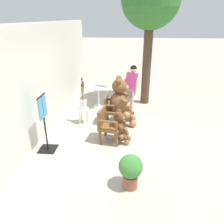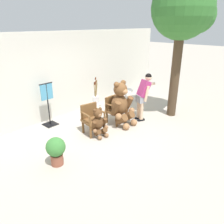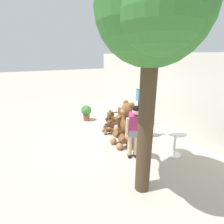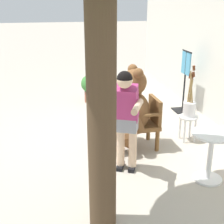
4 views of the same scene
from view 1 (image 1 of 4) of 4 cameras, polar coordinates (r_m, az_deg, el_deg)
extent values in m
plane|color=#B2A899|center=(6.07, 4.92, -5.18)|extent=(60.00, 60.00, 0.00)
cube|color=silver|center=(6.02, -18.30, 7.82)|extent=(10.00, 0.16, 2.80)
cube|color=brown|center=(5.45, -0.37, -3.80)|extent=(0.64, 0.61, 0.07)
cylinder|color=brown|center=(5.32, 1.17, -7.27)|extent=(0.07, 0.07, 0.37)
cylinder|color=brown|center=(5.71, 2.30, -4.99)|extent=(0.07, 0.07, 0.37)
cylinder|color=brown|center=(5.42, -3.17, -6.67)|extent=(0.07, 0.07, 0.37)
cylinder|color=brown|center=(5.81, -1.75, -4.47)|extent=(0.07, 0.07, 0.37)
cube|color=brown|center=(5.41, -2.72, -1.19)|extent=(0.52, 0.15, 0.42)
cylinder|color=brown|center=(5.13, -1.12, -2.50)|extent=(0.14, 0.48, 0.06)
cylinder|color=brown|center=(5.13, 1.14, -3.88)|extent=(0.05, 0.05, 0.22)
cylinder|color=brown|center=(5.56, 0.32, -0.32)|extent=(0.14, 0.48, 0.06)
cylinder|color=brown|center=(5.56, 2.41, -1.59)|extent=(0.05, 0.05, 0.22)
cube|color=brown|center=(6.37, 0.48, 0.38)|extent=(0.56, 0.53, 0.07)
cylinder|color=brown|center=(6.24, 2.25, -2.36)|extent=(0.07, 0.07, 0.37)
cylinder|color=brown|center=(6.66, 2.42, -0.64)|extent=(0.07, 0.07, 0.37)
cylinder|color=brown|center=(6.27, -1.59, -2.23)|extent=(0.07, 0.07, 0.37)
cylinder|color=brown|center=(6.68, -1.18, -0.52)|extent=(0.07, 0.07, 0.37)
cube|color=brown|center=(6.30, -1.60, 2.50)|extent=(0.52, 0.07, 0.42)
cylinder|color=brown|center=(6.04, 0.33, 1.67)|extent=(0.06, 0.48, 0.06)
cylinder|color=brown|center=(6.07, 2.30, 0.65)|extent=(0.05, 0.05, 0.22)
cylinder|color=brown|center=(6.51, 0.65, 3.31)|extent=(0.06, 0.48, 0.06)
cylinder|color=brown|center=(6.54, 2.48, 2.35)|extent=(0.05, 0.05, 0.22)
ellipsoid|color=brown|center=(6.27, 1.58, 2.33)|extent=(0.58, 0.49, 0.66)
sphere|color=brown|center=(6.11, 1.95, 6.79)|extent=(0.42, 0.42, 0.42)
ellipsoid|color=#A47148|center=(6.11, 3.63, 6.46)|extent=(0.20, 0.16, 0.15)
sphere|color=black|center=(6.11, 3.63, 6.55)|extent=(0.06, 0.06, 0.06)
sphere|color=brown|center=(5.91, 1.69, 8.01)|extent=(0.17, 0.17, 0.17)
sphere|color=brown|center=(6.21, 1.84, 8.79)|extent=(0.17, 0.17, 0.17)
cylinder|color=brown|center=(5.98, 2.49, 1.23)|extent=(0.19, 0.37, 0.50)
sphere|color=#A47148|center=(6.05, 3.70, -0.80)|extent=(0.20, 0.20, 0.20)
cylinder|color=brown|center=(6.56, 2.69, 3.27)|extent=(0.19, 0.37, 0.50)
sphere|color=#A47148|center=(6.65, 3.80, 1.50)|extent=(0.20, 0.20, 0.20)
cylinder|color=brown|center=(6.24, 3.69, -1.40)|extent=(0.25, 0.41, 0.39)
sphere|color=#A47148|center=(6.31, 5.46, -2.98)|extent=(0.21, 0.21, 0.21)
cylinder|color=brown|center=(6.57, 3.75, -0.10)|extent=(0.25, 0.41, 0.39)
sphere|color=#A47148|center=(6.66, 5.43, -1.49)|extent=(0.21, 0.21, 0.21)
ellipsoid|color=brown|center=(5.45, 1.52, -4.08)|extent=(0.39, 0.35, 0.40)
sphere|color=brown|center=(5.31, 1.76, -1.20)|extent=(0.25, 0.25, 0.25)
ellipsoid|color=#8C603D|center=(5.30, 2.88, -1.51)|extent=(0.13, 0.11, 0.09)
sphere|color=black|center=(5.30, 2.88, -1.45)|extent=(0.04, 0.04, 0.04)
sphere|color=brown|center=(5.19, 1.39, -0.54)|extent=(0.10, 0.10, 0.10)
sphere|color=brown|center=(5.36, 1.88, 0.25)|extent=(0.10, 0.10, 0.10)
cylinder|color=brown|center=(5.28, 1.74, -5.07)|extent=(0.15, 0.23, 0.30)
sphere|color=#8C603D|center=(5.32, 2.53, -6.46)|extent=(0.12, 0.12, 0.12)
cylinder|color=brown|center=(5.60, 2.63, -3.32)|extent=(0.15, 0.23, 0.30)
sphere|color=#8C603D|center=(5.65, 3.41, -4.56)|extent=(0.12, 0.12, 0.12)
cylinder|color=brown|center=(5.44, 2.72, -6.76)|extent=(0.19, 0.27, 0.23)
sphere|color=#8C603D|center=(5.46, 3.90, -7.93)|extent=(0.13, 0.13, 0.13)
cylinder|color=brown|center=(5.62, 3.20, -5.71)|extent=(0.19, 0.27, 0.23)
sphere|color=#8C603D|center=(5.66, 4.38, -6.74)|extent=(0.13, 0.13, 0.13)
cube|color=black|center=(7.11, 5.06, -0.47)|extent=(0.26, 0.18, 0.06)
cylinder|color=beige|center=(6.94, 5.19, 2.85)|extent=(0.12, 0.12, 0.82)
cube|color=black|center=(7.17, 3.76, -0.18)|extent=(0.26, 0.18, 0.06)
cylinder|color=beige|center=(7.01, 3.85, 3.11)|extent=(0.12, 0.12, 0.82)
cube|color=gray|center=(6.88, 4.59, 5.17)|extent=(0.32, 0.36, 0.24)
cube|color=#9E2D66|center=(6.87, 5.02, 7.94)|extent=(0.48, 0.45, 0.58)
sphere|color=beige|center=(6.91, 5.65, 11.06)|extent=(0.21, 0.21, 0.21)
sphere|color=black|center=(6.91, 5.65, 11.23)|extent=(0.21, 0.21, 0.21)
cylinder|color=beige|center=(7.15, 4.49, 9.00)|extent=(0.55, 0.31, 0.12)
cylinder|color=beige|center=(6.83, 6.44, 6.74)|extent=(0.19, 0.15, 0.51)
cylinder|color=white|center=(6.42, -7.48, 0.75)|extent=(0.34, 0.34, 0.03)
cylinder|color=white|center=(6.62, -8.03, -0.73)|extent=(0.04, 0.04, 0.43)
cylinder|color=white|center=(6.45, -8.41, -1.45)|extent=(0.04, 0.04, 0.43)
cylinder|color=white|center=(6.58, -6.35, -0.79)|extent=(0.04, 0.04, 0.43)
cylinder|color=white|center=(6.40, -6.69, -1.52)|extent=(0.04, 0.04, 0.43)
cylinder|color=white|center=(6.37, -7.54, 1.95)|extent=(0.22, 0.22, 0.26)
cylinder|color=#997A47|center=(6.28, -7.70, 4.77)|extent=(0.05, 0.14, 0.74)
cylinder|color=#592D19|center=(6.16, -7.90, 8.43)|extent=(0.05, 0.06, 0.09)
cylinder|color=#997A47|center=(6.24, -7.53, 3.96)|extent=(0.06, 0.08, 0.60)
cylinder|color=#592D19|center=(6.14, -7.70, 6.96)|extent=(0.05, 0.05, 0.09)
cylinder|color=#997A47|center=(6.26, -7.78, 3.94)|extent=(0.03, 0.07, 0.59)
cylinder|color=#592D19|center=(6.15, -7.95, 6.88)|extent=(0.05, 0.05, 0.08)
cylinder|color=#997A47|center=(6.28, -7.62, 4.15)|extent=(0.04, 0.05, 0.62)
cylinder|color=#592D19|center=(6.18, -7.79, 7.20)|extent=(0.05, 0.05, 0.08)
cylinder|color=#997A47|center=(6.31, -7.59, 4.40)|extent=(0.03, 0.12, 0.65)
cylinder|color=#592D19|center=(6.20, -7.77, 7.58)|extent=(0.04, 0.06, 0.09)
cylinder|color=white|center=(7.47, -3.53, 6.34)|extent=(0.56, 0.56, 0.03)
cylinder|color=white|center=(7.59, -3.46, 3.74)|extent=(0.07, 0.07, 0.69)
cylinder|color=white|center=(7.71, -3.40, 1.43)|extent=(0.40, 0.40, 0.03)
cylinder|color=#473523|center=(7.80, 9.09, 12.57)|extent=(0.30, 0.30, 2.93)
sphere|color=#33702D|center=(8.16, 11.93, 25.51)|extent=(1.12, 1.12, 1.12)
cylinder|color=brown|center=(4.24, 4.70, -17.52)|extent=(0.28, 0.28, 0.26)
sphere|color=#3D7F38|center=(4.03, 4.86, -13.98)|extent=(0.44, 0.44, 0.44)
cube|color=black|center=(5.52, -16.35, -9.24)|extent=(0.40, 0.40, 0.02)
cylinder|color=black|center=(5.20, -17.18, -3.04)|extent=(0.04, 0.04, 1.35)
cylinder|color=black|center=(4.95, -18.10, 3.97)|extent=(0.44, 0.03, 0.03)
cube|color=#4C99BF|center=(5.04, -17.74, 1.19)|extent=(0.40, 0.03, 0.48)
camera|label=2|loc=(3.93, 82.50, 4.91)|focal=35.00mm
camera|label=3|loc=(10.35, 21.00, 21.09)|focal=28.00mm
camera|label=4|loc=(10.59, 11.31, 20.48)|focal=50.00mm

